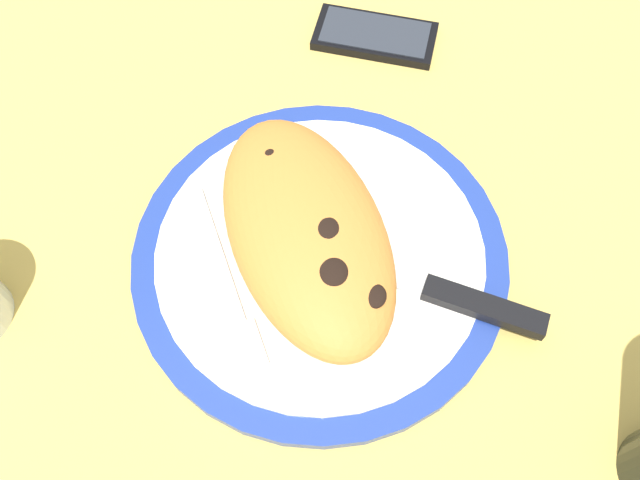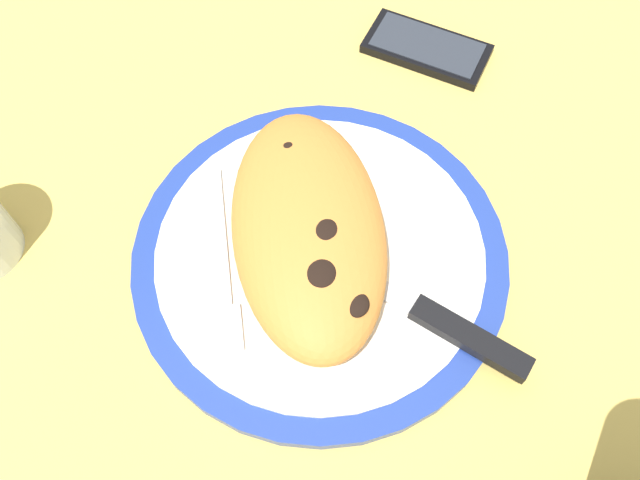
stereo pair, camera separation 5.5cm
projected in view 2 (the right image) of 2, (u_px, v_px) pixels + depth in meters
ground_plane at (320, 267)px, 59.62cm from camera, size 150.00×150.00×3.00cm
plate at (320, 255)px, 57.63cm from camera, size 32.88×32.88×1.60cm
calzone at (308, 229)px, 54.84cm from camera, size 26.64×18.64×5.40cm
fork at (224, 272)px, 55.73cm from camera, size 17.52×5.95×0.40cm
knife at (433, 317)px, 53.45cm from camera, size 21.31×15.32×1.20cm
smartphone at (427, 48)px, 69.58cm from camera, size 13.73×13.19×1.16cm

